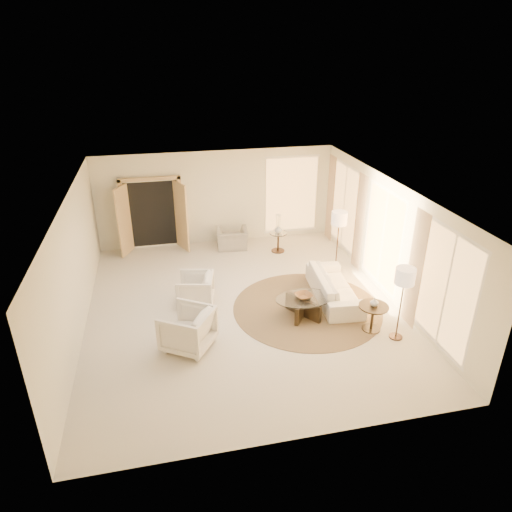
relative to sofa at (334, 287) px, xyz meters
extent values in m
cube|color=beige|center=(-2.21, 0.07, -0.33)|extent=(7.00, 8.00, 0.02)
cube|color=white|center=(-2.21, 0.07, 2.48)|extent=(7.00, 8.00, 0.02)
cube|color=silver|center=(-2.21, 4.07, 1.08)|extent=(7.00, 0.04, 2.80)
cube|color=silver|center=(-2.21, -3.93, 1.08)|extent=(7.00, 0.04, 2.80)
cube|color=silver|center=(-5.71, 0.07, 1.08)|extent=(0.04, 8.00, 2.80)
cube|color=silver|center=(1.29, 0.07, 1.08)|extent=(0.04, 8.00, 2.80)
cube|color=tan|center=(-4.11, 3.96, 0.76)|extent=(1.80, 0.12, 2.16)
cube|color=tan|center=(-4.91, 3.69, 0.71)|extent=(0.35, 0.66, 2.00)
cube|color=tan|center=(-3.31, 3.69, 0.71)|extent=(0.35, 0.66, 2.00)
cylinder|color=#402F1C|center=(-0.76, -0.29, -0.32)|extent=(3.73, 3.73, 0.01)
imported|color=white|center=(0.00, 0.00, 0.00)|extent=(1.04, 2.27, 0.64)
imported|color=white|center=(-3.25, 0.48, 0.09)|extent=(0.91, 0.95, 0.82)
imported|color=white|center=(-3.57, -1.18, 0.15)|extent=(1.21, 1.22, 0.94)
imported|color=gray|center=(-1.88, 3.47, 0.08)|extent=(0.97, 0.68, 0.80)
cube|color=black|center=(-0.96, -0.57, -0.11)|extent=(0.62, 0.83, 0.42)
cube|color=black|center=(-0.96, -0.57, -0.11)|extent=(0.62, 0.83, 0.42)
cylinder|color=white|center=(-0.96, -0.57, 0.13)|extent=(1.27, 1.27, 0.02)
cylinder|color=black|center=(0.31, -1.41, -0.31)|extent=(0.39, 0.39, 0.03)
cylinder|color=black|center=(0.31, -1.41, -0.03)|extent=(0.06, 0.06, 0.56)
cylinder|color=black|center=(0.31, -1.41, 0.26)|extent=(0.63, 0.63, 0.03)
cylinder|color=#31221A|center=(-0.60, 2.94, -0.31)|extent=(0.39, 0.39, 0.03)
cylinder|color=#31221A|center=(-0.60, 2.94, -0.04)|extent=(0.06, 0.06, 0.55)
cylinder|color=white|center=(-0.60, 2.94, 0.25)|extent=(0.51, 0.51, 0.03)
cylinder|color=#31221A|center=(0.59, 1.38, -0.31)|extent=(0.29, 0.29, 0.03)
cylinder|color=#31221A|center=(0.59, 1.38, 0.39)|extent=(0.03, 0.03, 1.43)
cylinder|color=beige|center=(0.59, 1.38, 1.19)|extent=(0.41, 0.41, 0.35)
cylinder|color=#31221A|center=(0.69, -1.79, -0.31)|extent=(0.27, 0.27, 0.03)
cylinder|color=#31221A|center=(0.69, -1.79, 0.36)|extent=(0.03, 0.03, 1.37)
cylinder|color=beige|center=(0.69, -1.79, 1.13)|extent=(0.39, 0.39, 0.33)
imported|color=brown|center=(-0.96, -0.57, 0.19)|extent=(0.45, 0.45, 0.09)
imported|color=silver|center=(0.31, -1.41, 0.36)|extent=(0.22, 0.22, 0.19)
imported|color=silver|center=(-0.60, 2.94, 0.38)|extent=(0.28, 0.28, 0.24)
camera|label=1|loc=(-3.87, -8.88, 5.29)|focal=32.00mm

